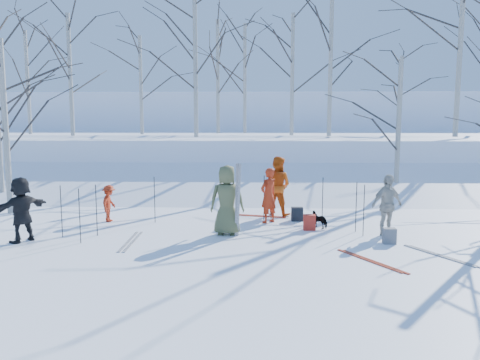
{
  "coord_description": "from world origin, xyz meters",
  "views": [
    {
      "loc": [
        0.46,
        -11.51,
        2.99
      ],
      "look_at": [
        0.0,
        1.5,
        1.3
      ],
      "focal_mm": 35.0,
      "sensor_mm": 36.0,
      "label": 1
    }
  ],
  "objects_px": {
    "skier_redor_behind": "(277,186)",
    "backpack_grey": "(389,236)",
    "skier_cream_east": "(387,205)",
    "backpack_dark": "(297,214)",
    "dog": "(320,220)",
    "skier_grey_west": "(21,209)",
    "skier_red_north": "(268,195)",
    "skier_olive_center": "(227,200)",
    "backpack_red": "(309,222)",
    "skier_red_seated": "(109,203)"
  },
  "relations": [
    {
      "from": "skier_redor_behind",
      "to": "backpack_dark",
      "type": "bearing_deg",
      "value": 150.04
    },
    {
      "from": "backpack_grey",
      "to": "backpack_dark",
      "type": "xyz_separation_m",
      "value": [
        -2.01,
        2.51,
        0.01
      ]
    },
    {
      "from": "backpack_grey",
      "to": "backpack_dark",
      "type": "relative_size",
      "value": 0.95
    },
    {
      "from": "skier_red_north",
      "to": "backpack_red",
      "type": "distance_m",
      "value": 1.53
    },
    {
      "from": "skier_olive_center",
      "to": "skier_cream_east",
      "type": "distance_m",
      "value": 4.13
    },
    {
      "from": "skier_grey_west",
      "to": "backpack_grey",
      "type": "distance_m",
      "value": 9.0
    },
    {
      "from": "skier_red_north",
      "to": "skier_cream_east",
      "type": "height_order",
      "value": "skier_red_north"
    },
    {
      "from": "dog",
      "to": "backpack_grey",
      "type": "height_order",
      "value": "dog"
    },
    {
      "from": "backpack_red",
      "to": "backpack_grey",
      "type": "height_order",
      "value": "backpack_red"
    },
    {
      "from": "skier_cream_east",
      "to": "backpack_grey",
      "type": "bearing_deg",
      "value": -126.08
    },
    {
      "from": "skier_cream_east",
      "to": "skier_grey_west",
      "type": "bearing_deg",
      "value": 159.52
    },
    {
      "from": "skier_redor_behind",
      "to": "backpack_red",
      "type": "bearing_deg",
      "value": 137.94
    },
    {
      "from": "skier_redor_behind",
      "to": "dog",
      "type": "bearing_deg",
      "value": 149.1
    },
    {
      "from": "skier_redor_behind",
      "to": "skier_red_seated",
      "type": "relative_size",
      "value": 1.7
    },
    {
      "from": "dog",
      "to": "backpack_red",
      "type": "bearing_deg",
      "value": -9.48
    },
    {
      "from": "backpack_grey",
      "to": "skier_grey_west",
      "type": "bearing_deg",
      "value": -179.29
    },
    {
      "from": "skier_red_north",
      "to": "skier_redor_behind",
      "type": "relative_size",
      "value": 0.87
    },
    {
      "from": "skier_redor_behind",
      "to": "backpack_grey",
      "type": "height_order",
      "value": "skier_redor_behind"
    },
    {
      "from": "skier_olive_center",
      "to": "skier_redor_behind",
      "type": "relative_size",
      "value": 0.99
    },
    {
      "from": "skier_grey_west",
      "to": "dog",
      "type": "xyz_separation_m",
      "value": [
        7.52,
        1.73,
        -0.58
      ]
    },
    {
      "from": "skier_red_seated",
      "to": "skier_grey_west",
      "type": "bearing_deg",
      "value": 152.91
    },
    {
      "from": "skier_olive_center",
      "to": "backpack_dark",
      "type": "xyz_separation_m",
      "value": [
        1.97,
        1.75,
        -0.71
      ]
    },
    {
      "from": "skier_red_north",
      "to": "skier_redor_behind",
      "type": "bearing_deg",
      "value": -149.79
    },
    {
      "from": "skier_grey_west",
      "to": "backpack_grey",
      "type": "xyz_separation_m",
      "value": [
        8.98,
        0.11,
        -0.61
      ]
    },
    {
      "from": "skier_olive_center",
      "to": "backpack_dark",
      "type": "relative_size",
      "value": 4.57
    },
    {
      "from": "dog",
      "to": "backpack_dark",
      "type": "height_order",
      "value": "dog"
    },
    {
      "from": "skier_grey_west",
      "to": "backpack_dark",
      "type": "height_order",
      "value": "skier_grey_west"
    },
    {
      "from": "skier_olive_center",
      "to": "backpack_grey",
      "type": "distance_m",
      "value": 4.13
    },
    {
      "from": "skier_olive_center",
      "to": "skier_redor_behind",
      "type": "height_order",
      "value": "skier_redor_behind"
    },
    {
      "from": "backpack_grey",
      "to": "backpack_dark",
      "type": "bearing_deg",
      "value": 128.72
    },
    {
      "from": "backpack_red",
      "to": "skier_red_north",
      "type": "bearing_deg",
      "value": 140.89
    },
    {
      "from": "skier_red_seated",
      "to": "backpack_red",
      "type": "relative_size",
      "value": 2.58
    },
    {
      "from": "skier_redor_behind",
      "to": "skier_cream_east",
      "type": "distance_m",
      "value": 3.71
    },
    {
      "from": "skier_grey_west",
      "to": "backpack_grey",
      "type": "height_order",
      "value": "skier_grey_west"
    },
    {
      "from": "dog",
      "to": "skier_redor_behind",
      "type": "bearing_deg",
      "value": -107.71
    },
    {
      "from": "skier_red_north",
      "to": "backpack_dark",
      "type": "height_order",
      "value": "skier_red_north"
    },
    {
      "from": "skier_redor_behind",
      "to": "backpack_dark",
      "type": "height_order",
      "value": "skier_redor_behind"
    },
    {
      "from": "skier_red_north",
      "to": "backpack_dark",
      "type": "distance_m",
      "value": 1.08
    },
    {
      "from": "skier_red_north",
      "to": "skier_red_seated",
      "type": "height_order",
      "value": "skier_red_north"
    },
    {
      "from": "skier_red_north",
      "to": "dog",
      "type": "relative_size",
      "value": 2.96
    },
    {
      "from": "dog",
      "to": "backpack_dark",
      "type": "distance_m",
      "value": 1.05
    },
    {
      "from": "skier_olive_center",
      "to": "backpack_grey",
      "type": "xyz_separation_m",
      "value": [
        3.99,
        -0.77,
        -0.72
      ]
    },
    {
      "from": "skier_olive_center",
      "to": "dog",
      "type": "height_order",
      "value": "skier_olive_center"
    },
    {
      "from": "backpack_grey",
      "to": "dog",
      "type": "bearing_deg",
      "value": 132.02
    },
    {
      "from": "skier_olive_center",
      "to": "skier_grey_west",
      "type": "bearing_deg",
      "value": 11.15
    },
    {
      "from": "skier_red_north",
      "to": "backpack_grey",
      "type": "bearing_deg",
      "value": 97.6
    },
    {
      "from": "backpack_red",
      "to": "skier_cream_east",
      "type": "bearing_deg",
      "value": -15.39
    },
    {
      "from": "skier_red_north",
      "to": "dog",
      "type": "height_order",
      "value": "skier_red_north"
    },
    {
      "from": "skier_cream_east",
      "to": "skier_red_north",
      "type": "bearing_deg",
      "value": 128.51
    },
    {
      "from": "skier_cream_east",
      "to": "backpack_red",
      "type": "xyz_separation_m",
      "value": [
        -1.92,
        0.53,
        -0.59
      ]
    }
  ]
}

